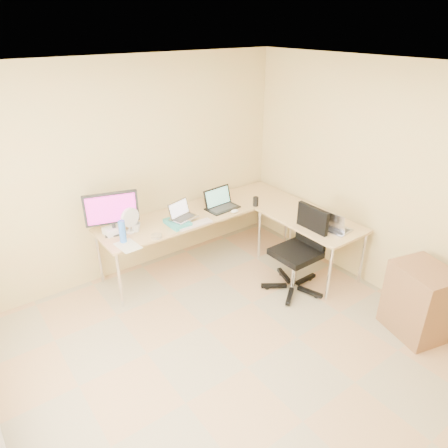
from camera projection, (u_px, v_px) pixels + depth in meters
floor at (247, 367)px, 3.84m from camera, size 4.50×4.50×0.00m
ceiling at (257, 75)px, 2.67m from camera, size 4.50×4.50×0.00m
wall_back at (130, 172)px, 4.87m from camera, size 4.50×0.00×4.50m
wall_right at (401, 189)px, 4.37m from camera, size 0.00×4.50×4.50m
desk_main at (201, 236)px, 5.39m from camera, size 2.65×0.70×0.73m
desk_return at (308, 244)px, 5.19m from camera, size 0.70×1.30×0.73m
monitor at (112, 213)px, 4.56m from camera, size 0.62×0.35×0.51m
book_stack at (177, 223)px, 4.86m from camera, size 0.23×0.31×0.05m
laptop_center at (183, 211)px, 4.86m from camera, size 0.37×0.32×0.21m
laptop_black at (222, 199)px, 5.23m from camera, size 0.44×0.34×0.26m
keyboard at (195, 224)px, 4.86m from camera, size 0.44×0.13×0.02m
mouse at (235, 211)px, 5.17m from camera, size 0.12×0.09×0.04m
mug at (136, 227)px, 4.70m from camera, size 0.13×0.13×0.11m
cd_stack at (157, 236)px, 4.58m from camera, size 0.17×0.17×0.03m
water_bottle at (122, 232)px, 4.44m from camera, size 0.09×0.09×0.26m
papers at (128, 246)px, 4.42m from camera, size 0.23×0.31×0.01m
white_box at (114, 230)px, 4.66m from camera, size 0.23×0.18×0.08m
desk_fan at (129, 221)px, 4.64m from camera, size 0.27×0.27×0.29m
black_cup at (256, 202)px, 5.34m from camera, size 0.09×0.09×0.12m
laptop_return at (339, 223)px, 4.69m from camera, size 0.35×0.29×0.21m
office_chair at (296, 253)px, 4.74m from camera, size 0.62×0.62×1.03m
cabinet at (419, 302)px, 4.13m from camera, size 0.60×0.68×0.80m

